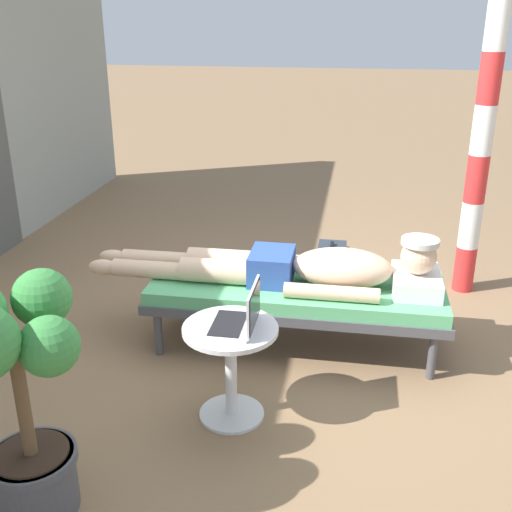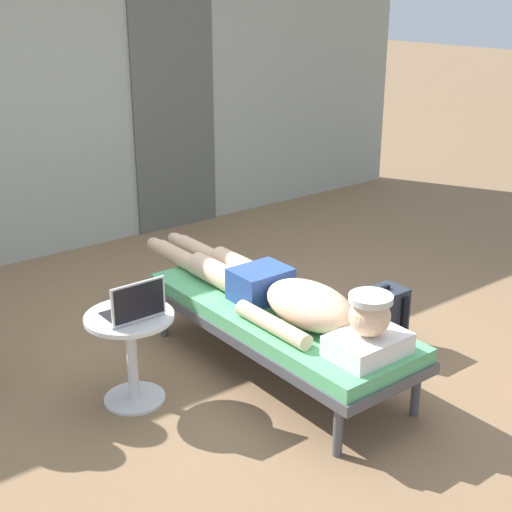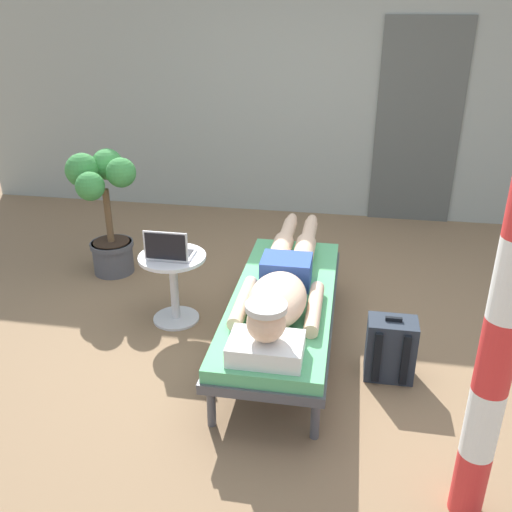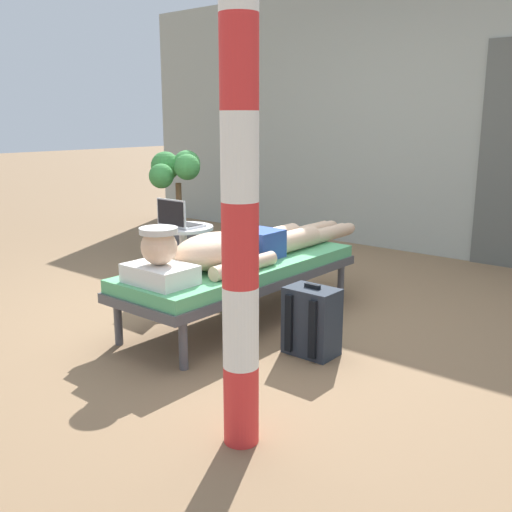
% 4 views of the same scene
% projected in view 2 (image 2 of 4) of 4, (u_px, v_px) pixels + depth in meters
% --- Properties ---
extents(ground_plane, '(40.00, 40.00, 0.00)m').
position_uv_depth(ground_plane, '(263.00, 365.00, 4.38)').
color(ground_plane, '#846647').
extents(house_wall_back, '(7.60, 0.20, 2.70)m').
position_uv_depth(house_wall_back, '(60.00, 90.00, 5.88)').
color(house_wall_back, '#999E93').
rests_on(house_wall_back, ground).
extents(house_door_panel, '(0.84, 0.03, 2.04)m').
position_uv_depth(house_door_panel, '(175.00, 119.00, 6.50)').
color(house_door_panel, '#545651').
rests_on(house_door_panel, ground).
extents(lounge_chair, '(0.67, 1.82, 0.42)m').
position_uv_depth(lounge_chair, '(277.00, 319.00, 4.18)').
color(lounge_chair, '#4C4C51').
rests_on(lounge_chair, ground).
extents(person_reclining, '(0.53, 2.17, 0.33)m').
position_uv_depth(person_reclining, '(282.00, 294.00, 4.09)').
color(person_reclining, white).
rests_on(person_reclining, lounge_chair).
extents(side_table, '(0.48, 0.48, 0.52)m').
position_uv_depth(side_table, '(131.00, 343.00, 3.89)').
color(side_table, silver).
rests_on(side_table, ground).
extents(laptop, '(0.31, 0.24, 0.23)m').
position_uv_depth(laptop, '(133.00, 308.00, 3.77)').
color(laptop, silver).
rests_on(laptop, side_table).
extents(backpack, '(0.30, 0.26, 0.42)m').
position_uv_depth(backpack, '(381.00, 320.00, 4.51)').
color(backpack, '#262D38').
rests_on(backpack, ground).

